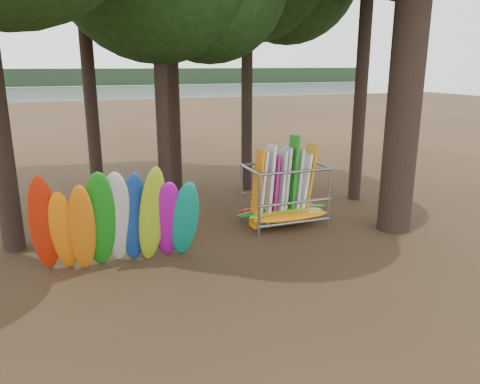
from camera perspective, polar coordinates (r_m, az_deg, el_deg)
name	(u,v)px	position (r m, az deg, el deg)	size (l,w,h in m)	color
ground	(249,256)	(12.86, 1.09, -7.82)	(120.00, 120.00, 0.00)	#47331E
lake	(95,101)	(71.29, -17.29, 10.60)	(160.00, 160.00, 0.00)	gray
far_shore	(79,77)	(121.10, -18.99, 13.10)	(160.00, 4.00, 4.00)	black
kayak_row	(118,222)	(11.96, -14.61, -3.58)	(4.07, 1.72, 2.87)	red
storage_rack	(284,196)	(15.11, 5.41, -0.54)	(3.20, 1.59, 2.90)	gray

